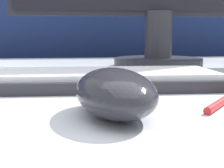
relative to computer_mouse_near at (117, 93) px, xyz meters
The scene contains 3 objects.
partition_panel 0.90m from the computer_mouse_near, 90.13° to the left, with size 5.00×0.03×1.08m.
computer_mouse_near is the anchor object (origin of this frame).
keyboard 0.18m from the computer_mouse_near, 102.63° to the left, with size 0.44×0.15×0.02m.
Camera 1 is at (-0.04, -0.48, 0.84)m, focal length 50.00 mm.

